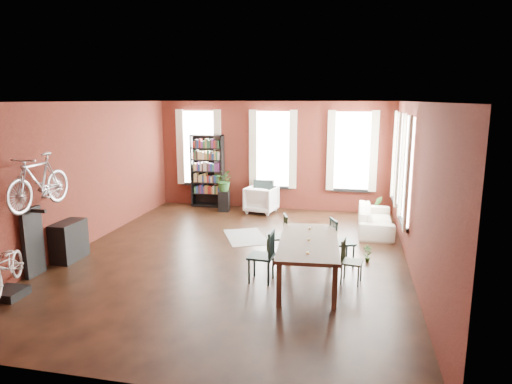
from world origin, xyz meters
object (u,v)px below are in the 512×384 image
(dining_chair_b, at_px, (277,237))
(dining_chair_c, at_px, (352,262))
(plant_stand, at_px, (224,201))
(dining_chair_d, at_px, (342,242))
(white_armchair, at_px, (261,198))
(cream_sofa, at_px, (376,215))
(bicycle_floor, at_px, (4,246))
(bookshelf, at_px, (208,171))
(dining_table, at_px, (308,261))
(bike_trainer, at_px, (9,293))
(dining_chair_a, at_px, (261,256))
(console_table, at_px, (69,241))

(dining_chair_b, relative_size, dining_chair_c, 1.14)
(plant_stand, bearing_deg, dining_chair_d, -47.33)
(dining_chair_c, height_order, white_armchair, white_armchair)
(cream_sofa, xyz_separation_m, bicycle_floor, (-6.13, -5.34, 0.48))
(dining_chair_b, relative_size, white_armchair, 1.08)
(bicycle_floor, bearing_deg, bookshelf, 58.21)
(bookshelf, height_order, plant_stand, bookshelf)
(plant_stand, bearing_deg, dining_table, -58.35)
(bike_trainer, bearing_deg, dining_chair_c, 18.28)
(dining_chair_d, bearing_deg, dining_chair_c, 170.35)
(dining_chair_a, bearing_deg, dining_table, 103.53)
(plant_stand, distance_m, bicycle_floor, 6.80)
(dining_chair_d, relative_size, plant_stand, 1.58)
(console_table, relative_size, plant_stand, 1.33)
(dining_table, distance_m, bicycle_floor, 5.13)
(dining_table, relative_size, bookshelf, 1.04)
(bike_trainer, bearing_deg, console_table, 93.23)
(console_table, xyz_separation_m, plant_stand, (1.95, 4.68, -0.10))
(dining_table, height_order, bookshelf, bookshelf)
(dining_chair_d, bearing_deg, dining_table, 127.72)
(dining_chair_c, bearing_deg, bookshelf, 49.48)
(dining_table, bearing_deg, white_armchair, 106.42)
(bike_trainer, bearing_deg, bookshelf, 80.56)
(dining_table, bearing_deg, plant_stand, 117.26)
(bookshelf, bearing_deg, bike_trainer, -99.44)
(dining_chair_a, relative_size, dining_chair_d, 1.00)
(dining_table, bearing_deg, cream_sofa, 65.73)
(white_armchair, relative_size, plant_stand, 1.41)
(bicycle_floor, bearing_deg, dining_chair_c, -4.23)
(bookshelf, xyz_separation_m, white_armchair, (1.77, -0.43, -0.68))
(plant_stand, xyz_separation_m, bicycle_floor, (-1.85, -6.52, 0.59))
(dining_chair_b, bearing_deg, dining_chair_a, -20.07)
(dining_table, xyz_separation_m, white_armchair, (-1.86, 4.91, 0.04))
(dining_chair_b, relative_size, bookshelf, 0.41)
(console_table, bearing_deg, bookshelf, 76.17)
(dining_chair_a, distance_m, bicycle_floor, 4.29)
(white_armchair, bearing_deg, bicycle_floor, 76.55)
(dining_chair_c, distance_m, dining_chair_d, 0.90)
(dining_table, distance_m, dining_chair_a, 0.85)
(dining_chair_c, relative_size, cream_sofa, 0.38)
(dining_chair_d, bearing_deg, dining_chair_a, 106.53)
(bookshelf, bearing_deg, cream_sofa, -18.95)
(white_armchair, relative_size, console_table, 1.06)
(cream_sofa, bearing_deg, dining_chair_c, 171.10)
(dining_chair_d, height_order, cream_sofa, dining_chair_d)
(dining_chair_b, height_order, console_table, dining_chair_b)
(dining_chair_c, relative_size, bicycle_floor, 0.53)
(dining_chair_b, height_order, plant_stand, dining_chair_b)
(dining_chair_d, relative_size, bike_trainer, 1.94)
(dining_chair_b, xyz_separation_m, bike_trainer, (-4.04, -2.87, -0.38))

